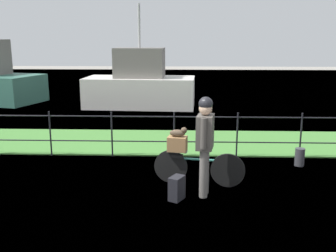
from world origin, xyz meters
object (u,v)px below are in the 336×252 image
object	(u,v)px
bicycle_main	(198,167)
backpack_on_paving	(177,188)
cyclist_person	(205,138)
wooden_crate	(177,144)
moored_boat_near	(140,85)
terrier_dog	(179,133)
mooring_bollard	(300,157)

from	to	relation	value
bicycle_main	backpack_on_paving	size ratio (longest dim) A/B	4.08
cyclist_person	wooden_crate	bearing A→B (deg)	130.66
wooden_crate	moored_boat_near	size ratio (longest dim) A/B	0.08
wooden_crate	cyclist_person	bearing A→B (deg)	-49.34
terrier_dog	cyclist_person	distance (m)	0.69
bicycle_main	backpack_on_paving	xyz separation A→B (m)	(-0.37, -0.70, -0.13)
mooring_bollard	cyclist_person	bearing A→B (deg)	-142.03
cyclist_person	moored_boat_near	bearing A→B (deg)	103.09
bicycle_main	wooden_crate	size ratio (longest dim) A/B	4.82
backpack_on_paving	moored_boat_near	bearing A→B (deg)	-141.84
terrier_dog	mooring_bollard	bearing A→B (deg)	23.36
cyclist_person	backpack_on_paving	bearing A→B (deg)	-154.07
wooden_crate	terrier_dog	xyz separation A→B (m)	(0.02, -0.00, 0.21)
terrier_dog	cyclist_person	world-z (taller)	cyclist_person
mooring_bollard	backpack_on_paving	bearing A→B (deg)	-143.98
terrier_dog	backpack_on_paving	size ratio (longest dim) A/B	0.81
wooden_crate	terrier_dog	distance (m)	0.21
bicycle_main	mooring_bollard	distance (m)	2.45
wooden_crate	mooring_bollard	distance (m)	2.81
wooden_crate	terrier_dog	bearing A→B (deg)	-9.92
bicycle_main	moored_boat_near	distance (m)	8.33
terrier_dog	cyclist_person	bearing A→B (deg)	-50.65
terrier_dog	moored_boat_near	size ratio (longest dim) A/B	0.08
cyclist_person	mooring_bollard	bearing A→B (deg)	37.97
mooring_bollard	wooden_crate	bearing A→B (deg)	-156.92
terrier_dog	moored_boat_near	bearing A→B (deg)	100.95
cyclist_person	mooring_bollard	xyz separation A→B (m)	(2.07, 1.62, -0.82)
moored_boat_near	bicycle_main	bearing A→B (deg)	-76.78
moored_boat_near	wooden_crate	bearing A→B (deg)	-79.21
cyclist_person	moored_boat_near	xyz separation A→B (m)	(-1.99, 8.56, -0.18)
wooden_crate	terrier_dog	size ratio (longest dim) A/B	1.05
backpack_on_paving	wooden_crate	bearing A→B (deg)	-151.49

